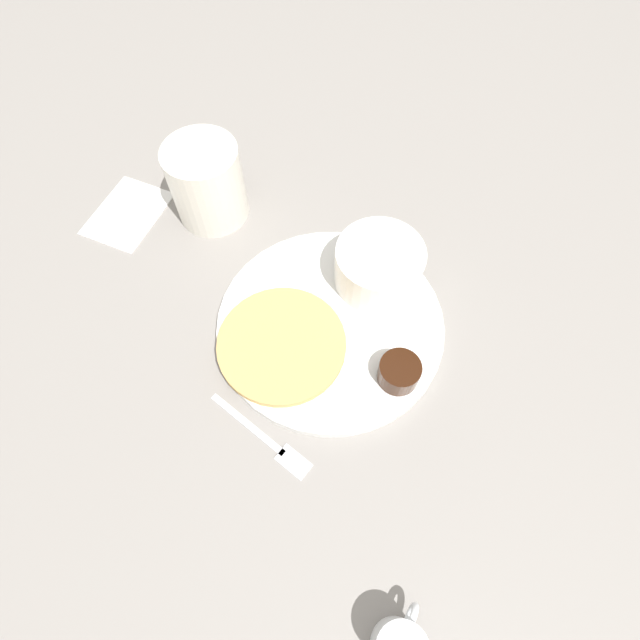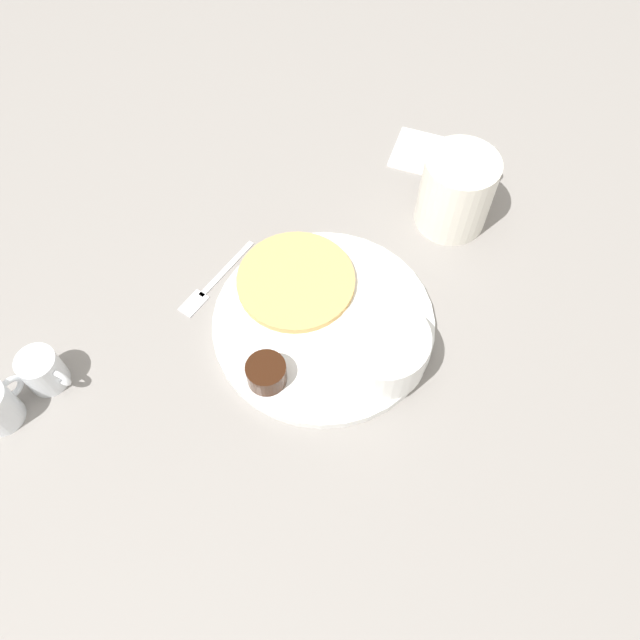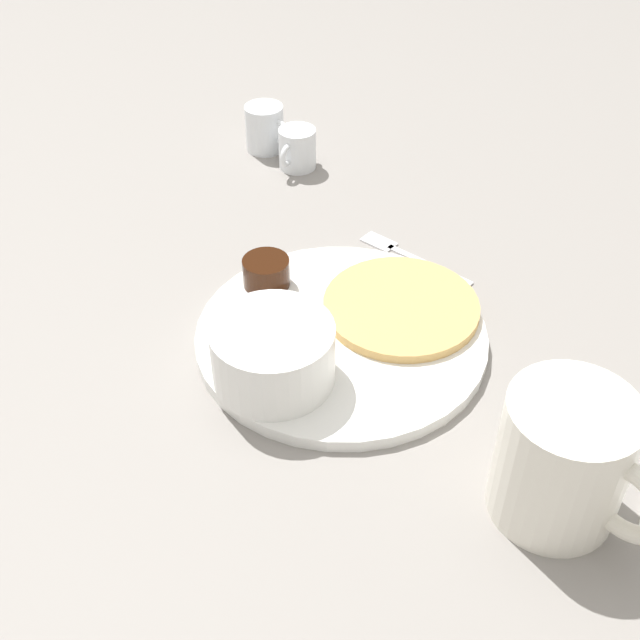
{
  "view_description": "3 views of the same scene",
  "coord_description": "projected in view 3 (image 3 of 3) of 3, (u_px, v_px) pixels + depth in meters",
  "views": [
    {
      "loc": [
        0.25,
        0.11,
        0.52
      ],
      "look_at": [
        0.02,
        -0.01,
        0.04
      ],
      "focal_mm": 28.0,
      "sensor_mm": 36.0,
      "label": 1
    },
    {
      "loc": [
        -0.15,
        0.34,
        0.64
      ],
      "look_at": [
        -0.0,
        0.02,
        0.04
      ],
      "focal_mm": 35.0,
      "sensor_mm": 36.0,
      "label": 2
    },
    {
      "loc": [
        -0.48,
        -0.24,
        0.49
      ],
      "look_at": [
        -0.02,
        0.01,
        0.03
      ],
      "focal_mm": 45.0,
      "sensor_mm": 36.0,
      "label": 3
    }
  ],
  "objects": [
    {
      "name": "bowl",
      "position": [
        273.0,
        352.0,
        0.65
      ],
      "size": [
        0.1,
        0.1,
        0.05
      ],
      "color": "white",
      "rests_on": "plate"
    },
    {
      "name": "syrup_cup",
      "position": [
        266.0,
        272.0,
        0.76
      ],
      "size": [
        0.04,
        0.04,
        0.03
      ],
      "color": "black",
      "rests_on": "plate"
    },
    {
      "name": "coffee_mug",
      "position": [
        565.0,
        461.0,
        0.55
      ],
      "size": [
        0.09,
        0.13,
        0.1
      ],
      "color": "silver",
      "rests_on": "ground_plane"
    },
    {
      "name": "butter_ramekin",
      "position": [
        250.0,
        361.0,
        0.66
      ],
      "size": [
        0.05,
        0.05,
        0.05
      ],
      "color": "white",
      "rests_on": "plate"
    },
    {
      "name": "ground_plane",
      "position": [
        341.0,
        341.0,
        0.73
      ],
      "size": [
        4.0,
        4.0,
        0.0
      ],
      "primitive_type": "plane",
      "color": "gray"
    },
    {
      "name": "creamer_pitcher_far",
      "position": [
        265.0,
        128.0,
        0.98
      ],
      "size": [
        0.05,
        0.07,
        0.06
      ],
      "color": "white",
      "rests_on": "ground_plane"
    },
    {
      "name": "fork",
      "position": [
        403.0,
        252.0,
        0.83
      ],
      "size": [
        0.04,
        0.13,
        0.0
      ],
      "color": "silver",
      "rests_on": "ground_plane"
    },
    {
      "name": "pancake_stack",
      "position": [
        401.0,
        307.0,
        0.74
      ],
      "size": [
        0.14,
        0.14,
        0.01
      ],
      "color": "tan",
      "rests_on": "plate"
    },
    {
      "name": "creamer_pitcher_near",
      "position": [
        297.0,
        148.0,
        0.95
      ],
      "size": [
        0.07,
        0.04,
        0.05
      ],
      "color": "white",
      "rests_on": "ground_plane"
    },
    {
      "name": "plate",
      "position": [
        341.0,
        336.0,
        0.72
      ],
      "size": [
        0.26,
        0.26,
        0.01
      ],
      "color": "white",
      "rests_on": "ground_plane"
    }
  ]
}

